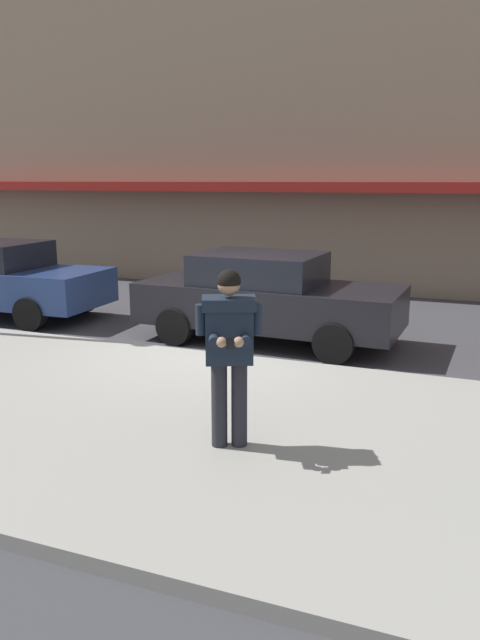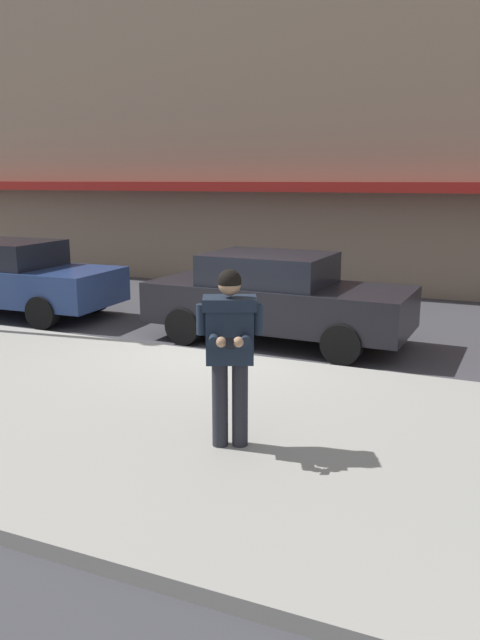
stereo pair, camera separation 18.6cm
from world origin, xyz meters
TOP-DOWN VIEW (x-y plane):
  - ground_plane at (0.00, 0.00)m, footprint 80.00×80.00m
  - sidewalk at (1.00, -2.85)m, footprint 32.00×5.30m
  - curb_paint_line at (1.00, 0.05)m, footprint 28.00×0.12m
  - parked_sedan_near at (-5.39, 1.15)m, footprint 4.56×2.04m
  - parked_sedan_mid at (0.45, 1.24)m, footprint 4.56×2.04m
  - man_texting_on_phone at (1.66, -3.36)m, footprint 0.62×0.65m

SIDE VIEW (x-z plane):
  - ground_plane at x=0.00m, z-range 0.00..0.00m
  - curb_paint_line at x=1.00m, z-range 0.00..0.01m
  - sidewalk at x=1.00m, z-range 0.00..0.14m
  - parked_sedan_near at x=-5.39m, z-range 0.02..1.56m
  - parked_sedan_mid at x=0.45m, z-range 0.02..1.56m
  - man_texting_on_phone at x=1.66m, z-range 0.35..2.15m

